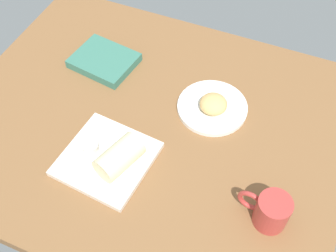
% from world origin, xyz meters
% --- Properties ---
extents(dining_table, '(1.10, 0.90, 0.04)m').
position_xyz_m(dining_table, '(0.00, 0.00, 0.02)').
color(dining_table, brown).
rests_on(dining_table, ground).
extents(round_plate, '(0.20, 0.20, 0.01)m').
position_xyz_m(round_plate, '(-0.15, -0.11, 0.05)').
color(round_plate, white).
rests_on(round_plate, dining_table).
extents(scone_pastry, '(0.10, 0.10, 0.04)m').
position_xyz_m(scone_pastry, '(-0.16, -0.10, 0.08)').
color(scone_pastry, tan).
rests_on(scone_pastry, round_plate).
extents(square_plate, '(0.24, 0.24, 0.02)m').
position_xyz_m(square_plate, '(0.04, 0.16, 0.05)').
color(square_plate, silver).
rests_on(square_plate, dining_table).
extents(sauce_cup, '(0.04, 0.04, 0.02)m').
position_xyz_m(sauce_cup, '(0.09, 0.15, 0.07)').
color(sauce_cup, silver).
rests_on(sauce_cup, square_plate).
extents(breakfast_wrap, '(0.11, 0.14, 0.07)m').
position_xyz_m(breakfast_wrap, '(0.00, 0.17, 0.09)').
color(breakfast_wrap, beige).
rests_on(breakfast_wrap, square_plate).
extents(book_stack, '(0.21, 0.18, 0.03)m').
position_xyz_m(book_stack, '(0.22, -0.16, 0.05)').
color(book_stack, '#387260').
rests_on(book_stack, dining_table).
extents(coffee_mug, '(0.13, 0.08, 0.09)m').
position_xyz_m(coffee_mug, '(-0.39, 0.16, 0.09)').
color(coffee_mug, '#B23833').
rests_on(coffee_mug, dining_table).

